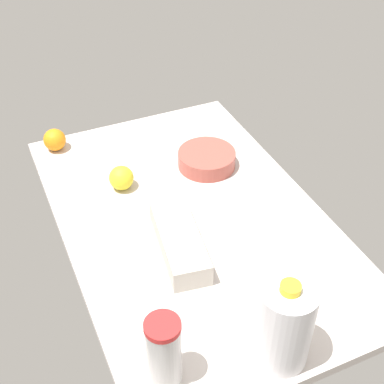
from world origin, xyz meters
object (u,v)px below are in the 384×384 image
Objects in this scene: tumbler_cup at (164,352)px; lemon_beside_bowl at (121,178)px; mixing_bowl at (207,159)px; orange_loose at (55,140)px; egg_carton at (179,241)px; milk_jug at (284,324)px.

tumbler_cup reaches higher than lemon_beside_bowl.
tumbler_cup is at bearing 148.17° from mixing_bowl.
tumbler_cup is 2.47× the size of orange_loose.
egg_carton is 33.85cm from lemon_beside_bowl.
egg_carton is at bearing -169.79° from lemon_beside_bowl.
lemon_beside_bowl is at bearing 18.83° from egg_carton.
mixing_bowl is 2.50× the size of orange_loose.
orange_loose is (104.71, 28.46, -7.64)cm from milk_jug.
milk_jug is 42.52cm from egg_carton.
milk_jug is at bearing -164.79° from orange_loose.
orange_loose is at bearing 15.21° from milk_jug.
mixing_bowl is 0.64× the size of egg_carton.
orange_loose is at bearing 25.65° from lemon_beside_bowl.
lemon_beside_bowl reaches higher than mixing_bowl.
lemon_beside_bowl is at bearing -10.28° from tumbler_cup.
milk_jug is 0.81× the size of egg_carton.
mixing_bowl is 1.01× the size of tumbler_cup.
mixing_bowl is 54.18cm from orange_loose.
lemon_beside_bowl is (-30.40, -14.60, 0.07)cm from orange_loose.
lemon_beside_bowl reaches higher than egg_carton.
mixing_bowl is at bearing -90.64° from lemon_beside_bowl.
egg_carton is at bearing 143.94° from mixing_bowl.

